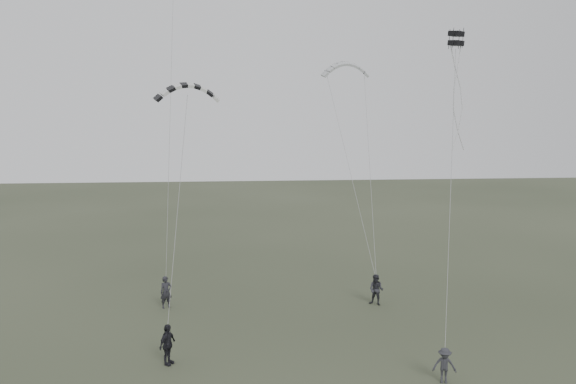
{
  "coord_description": "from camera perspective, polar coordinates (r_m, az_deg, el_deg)",
  "views": [
    {
      "loc": [
        -1.32,
        -24.24,
        10.91
      ],
      "look_at": [
        1.36,
        5.46,
        6.85
      ],
      "focal_mm": 35.0,
      "sensor_mm": 36.0,
      "label": 1
    }
  ],
  "objects": [
    {
      "name": "flyer_far",
      "position": [
        24.93,
        15.61,
        -16.6
      ],
      "size": [
        1.06,
        0.76,
        1.49
      ],
      "primitive_type": "imported",
      "rotation": [
        0.0,
        0.0,
        -0.23
      ],
      "color": "#2A2A2F",
      "rests_on": "ground"
    },
    {
      "name": "flyer_center",
      "position": [
        26.12,
        -12.15,
        -14.92
      ],
      "size": [
        0.9,
        1.16,
        1.84
      ],
      "primitive_type": "imported",
      "rotation": [
        0.0,
        0.0,
        1.08
      ],
      "color": "black",
      "rests_on": "ground"
    },
    {
      "name": "kite_pale_large",
      "position": [
        41.67,
        5.9,
        12.83
      ],
      "size": [
        3.46,
        1.24,
        1.62
      ],
      "primitive_type": null,
      "rotation": [
        0.3,
        0.0,
        0.02
      ],
      "color": "#AFB2B4",
      "rests_on": "flyer_right"
    },
    {
      "name": "flyer_left",
      "position": [
        33.25,
        -12.28,
        -9.91
      ],
      "size": [
        0.79,
        0.66,
        1.84
      ],
      "primitive_type": "imported",
      "rotation": [
        0.0,
        0.0,
        0.38
      ],
      "color": "black",
      "rests_on": "ground"
    },
    {
      "name": "kite_striped",
      "position": [
        27.66,
        -10.2,
        10.64
      ],
      "size": [
        3.21,
        1.6,
        1.34
      ],
      "primitive_type": null,
      "rotation": [
        0.23,
        0.0,
        0.2
      ],
      "color": "black",
      "rests_on": "flyer_center"
    },
    {
      "name": "ground",
      "position": [
        26.62,
        -1.95,
        -16.44
      ],
      "size": [
        140.0,
        140.0,
        0.0
      ],
      "primitive_type": "plane",
      "color": "#323826",
      "rests_on": "ground"
    },
    {
      "name": "flyer_right",
      "position": [
        33.38,
        8.96,
        -9.79
      ],
      "size": [
        1.11,
        1.05,
        1.8
      ],
      "primitive_type": "imported",
      "rotation": [
        0.0,
        0.0,
        -0.59
      ],
      "color": "#27282D",
      "rests_on": "ground"
    },
    {
      "name": "kite_box",
      "position": [
        29.23,
        16.71,
        14.71
      ],
      "size": [
        0.83,
        0.84,
        0.74
      ],
      "primitive_type": null,
      "rotation": [
        0.1,
        0.0,
        0.62
      ],
      "color": "black",
      "rests_on": "flyer_far"
    }
  ]
}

